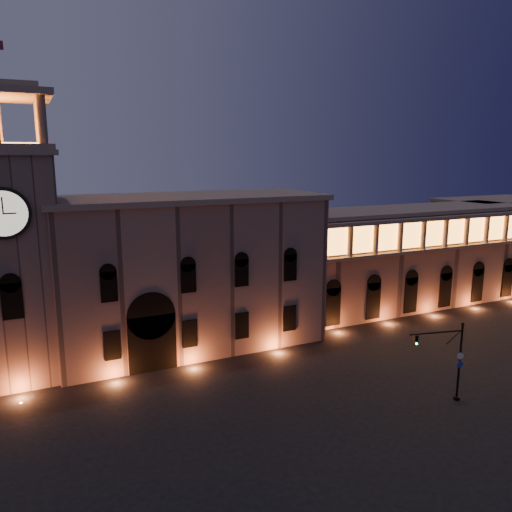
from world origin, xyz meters
The scene contains 6 objects.
ground centered at (0.00, 0.00, 0.00)m, with size 160.00×160.00×0.00m, color black.
government_building centered at (-2.08, 21.93, 8.77)m, with size 30.80×12.80×17.60m.
clock_tower centered at (-20.50, 20.98, 12.50)m, with size 9.80×9.80×32.40m.
colonnade_wing centered at (32.00, 23.92, 7.33)m, with size 40.60×11.50×14.50m.
secondary_building centered at (58.00, 30.00, 7.00)m, with size 20.00×12.00×14.00m, color #7B5B4E.
traffic_light centered at (14.81, -1.70, 3.90)m, with size 5.31×1.47×7.43m.
Camera 1 is at (-18.83, -32.39, 21.92)m, focal length 35.00 mm.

